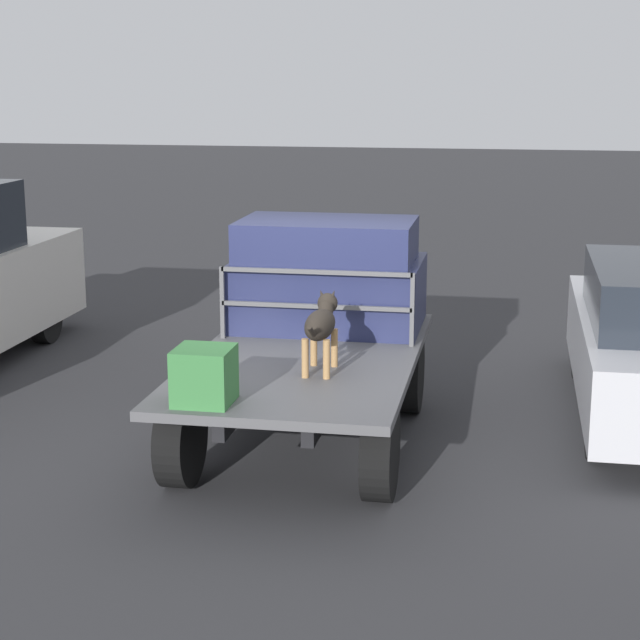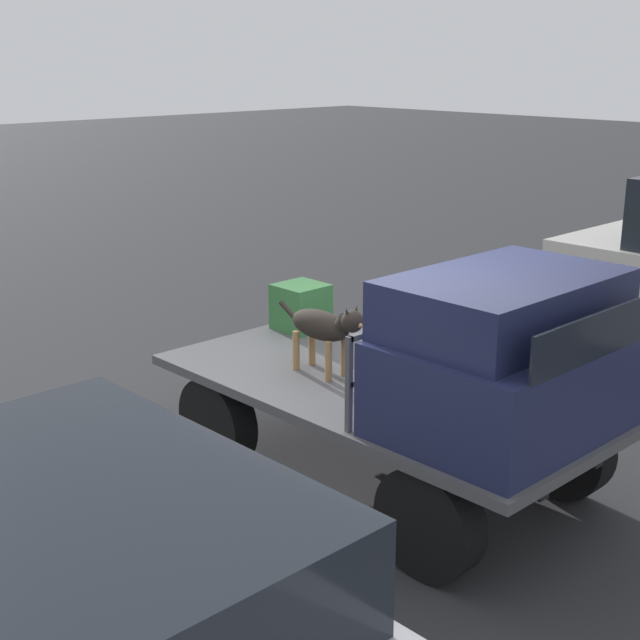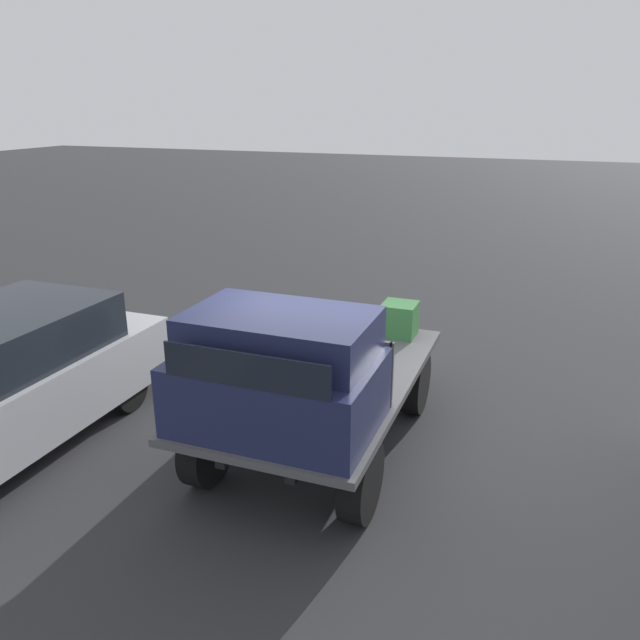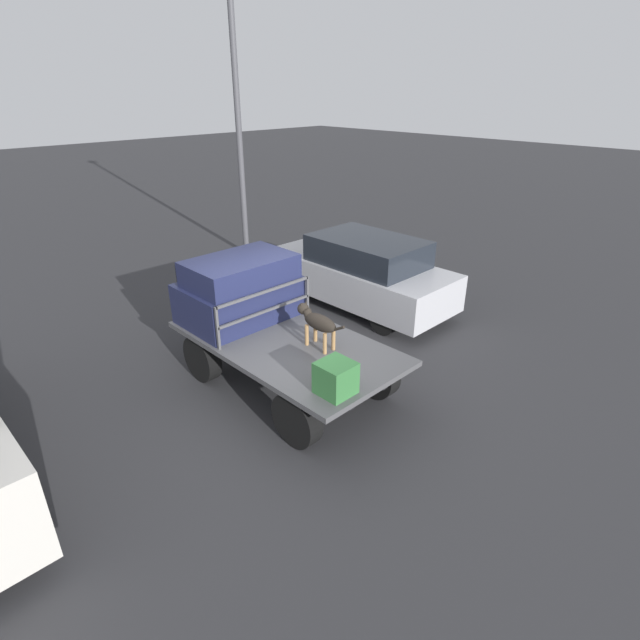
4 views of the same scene
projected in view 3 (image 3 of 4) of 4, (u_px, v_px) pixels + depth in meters
ground_plane at (322, 442)px, 7.31m from camera, size 80.00×80.00×0.00m
flatbed_truck at (322, 395)px, 7.11m from camera, size 3.76×1.99×0.86m
truck_cab at (278, 373)px, 5.83m from camera, size 1.29×1.87×1.09m
truck_headboard at (306, 352)px, 6.45m from camera, size 0.04×1.87×0.70m
dog at (318, 325)px, 7.38m from camera, size 0.99×0.24×0.65m
cargo_crate at (399, 319)px, 8.16m from camera, size 0.44×0.44×0.44m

